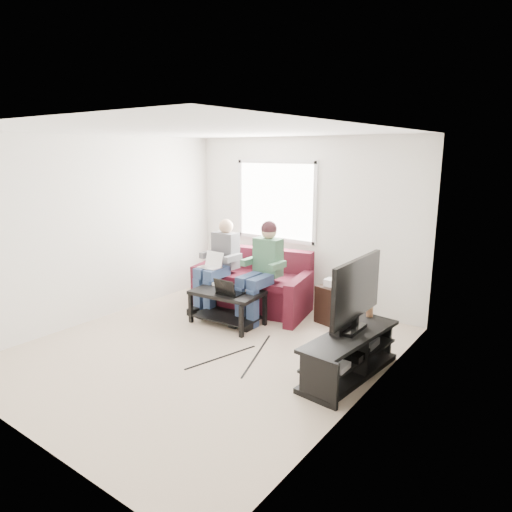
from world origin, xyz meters
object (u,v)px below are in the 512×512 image
object	(u,v)px
sofa	(253,287)
coffee_table	(227,299)
subwoofer	(343,330)
end_table	(332,303)
tv_stand	(349,357)
tv	(356,291)

from	to	relation	value
sofa	coffee_table	bearing A→B (deg)	-79.92
subwoofer	end_table	bearing A→B (deg)	124.49
sofa	end_table	xyz separation A→B (m)	(1.30, 0.12, -0.04)
tv_stand	end_table	bearing A→B (deg)	123.64
coffee_table	tv_stand	size ratio (longest dim) A/B	0.69
tv	end_table	world-z (taller)	tv
tv_stand	end_table	distance (m)	1.58
subwoofer	end_table	xyz separation A→B (m)	(-0.53, 0.77, 0.03)
sofa	tv	world-z (taller)	tv
sofa	coffee_table	size ratio (longest dim) A/B	2.03
tv_stand	end_table	xyz separation A→B (m)	(-0.87, 1.31, 0.07)
tv_stand	tv	distance (m)	0.73
sofa	subwoofer	world-z (taller)	sofa
tv	subwoofer	world-z (taller)	tv
sofa	end_table	bearing A→B (deg)	5.21
sofa	subwoofer	distance (m)	1.95
coffee_table	end_table	xyz separation A→B (m)	(1.16, 0.92, -0.07)
coffee_table	subwoofer	bearing A→B (deg)	4.94
tv_stand	subwoofer	bearing A→B (deg)	122.41
sofa	tv_stand	bearing A→B (deg)	-28.72
coffee_table	tv_stand	distance (m)	2.08
coffee_table	tv	xyz separation A→B (m)	(2.03, -0.29, 0.58)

